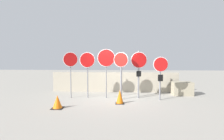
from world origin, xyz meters
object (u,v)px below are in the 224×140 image
object	(u,v)px
stop_sign_2	(106,61)
traffic_cone_1	(57,102)
stop_sign_1	(87,63)
traffic_cone_0	(120,97)
stop_sign_5	(161,70)
stop_sign_0	(71,63)
storage_crate	(182,89)
stop_sign_3	(121,67)
stop_sign_4	(139,66)

from	to	relation	value
stop_sign_2	traffic_cone_1	distance (m)	3.15
stop_sign_1	traffic_cone_0	bearing A→B (deg)	-34.32
stop_sign_5	traffic_cone_0	world-z (taller)	stop_sign_5
stop_sign_0	stop_sign_1	xyz separation A→B (m)	(0.85, 0.10, -0.04)
storage_crate	stop_sign_0	bearing A→B (deg)	-170.93
traffic_cone_0	stop_sign_0	bearing A→B (deg)	158.64
traffic_cone_0	traffic_cone_1	world-z (taller)	traffic_cone_0
stop_sign_3	traffic_cone_1	bearing A→B (deg)	-132.24
stop_sign_4	traffic_cone_1	world-z (taller)	stop_sign_4
stop_sign_3	stop_sign_0	bearing A→B (deg)	-169.59
stop_sign_2	storage_crate	bearing A→B (deg)	6.72
stop_sign_0	traffic_cone_0	xyz separation A→B (m)	(2.54, -0.99, -1.51)
traffic_cone_0	stop_sign_3	bearing A→B (deg)	86.07
stop_sign_2	stop_sign_4	size ratio (longest dim) A/B	1.04
stop_sign_1	traffic_cone_0	xyz separation A→B (m)	(1.69, -1.09, -1.47)
storage_crate	stop_sign_4	bearing A→B (deg)	-161.03
traffic_cone_1	stop_sign_5	bearing A→B (deg)	19.30
stop_sign_0	stop_sign_4	size ratio (longest dim) A/B	0.98
stop_sign_0	stop_sign_5	distance (m)	4.52
stop_sign_4	stop_sign_5	xyz separation A→B (m)	(1.01, -0.39, -0.17)
stop_sign_1	storage_crate	world-z (taller)	stop_sign_1
traffic_cone_1	stop_sign_0	bearing A→B (deg)	89.05
stop_sign_0	traffic_cone_0	distance (m)	3.12
traffic_cone_0	storage_crate	size ratio (longest dim) A/B	0.60
stop_sign_2	stop_sign_5	distance (m)	2.72
stop_sign_2	stop_sign_5	bearing A→B (deg)	-12.68
stop_sign_5	stop_sign_2	bearing A→B (deg)	170.88
stop_sign_0	traffic_cone_1	bearing A→B (deg)	-109.79
stop_sign_1	stop_sign_2	distance (m)	1.00
stop_sign_1	stop_sign_2	xyz separation A→B (m)	(0.99, -0.07, 0.15)
stop_sign_1	storage_crate	distance (m)	5.41
stop_sign_3	stop_sign_4	world-z (taller)	stop_sign_4
storage_crate	stop_sign_5	bearing A→B (deg)	-140.23
stop_sign_4	stop_sign_5	size ratio (longest dim) A/B	1.13
stop_sign_2	traffic_cone_1	bearing A→B (deg)	-140.26
stop_sign_1	stop_sign_5	distance (m)	3.68
stop_sign_5	stop_sign_3	bearing A→B (deg)	176.47
stop_sign_3	storage_crate	distance (m)	3.83
stop_sign_5	storage_crate	distance (m)	2.26
traffic_cone_1	stop_sign_1	bearing A→B (deg)	65.96
stop_sign_4	traffic_cone_1	bearing A→B (deg)	-154.17
stop_sign_0	stop_sign_3	xyz separation A→B (m)	(2.59, -0.25, -0.20)
stop_sign_5	storage_crate	size ratio (longest dim) A/B	2.01
stop_sign_4	traffic_cone_0	xyz separation A→B (m)	(-0.96, -1.09, -1.36)
stop_sign_2	storage_crate	xyz separation A→B (m)	(4.17, 0.93, -1.57)
traffic_cone_0	storage_crate	bearing A→B (deg)	29.38
stop_sign_1	traffic_cone_1	distance (m)	2.64
stop_sign_1	stop_sign_3	size ratio (longest dim) A/B	1.02
stop_sign_4	storage_crate	world-z (taller)	stop_sign_4
stop_sign_0	stop_sign_2	bearing A→B (deg)	-17.91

